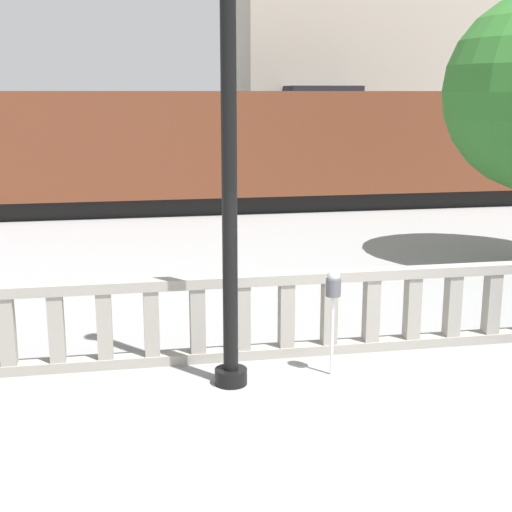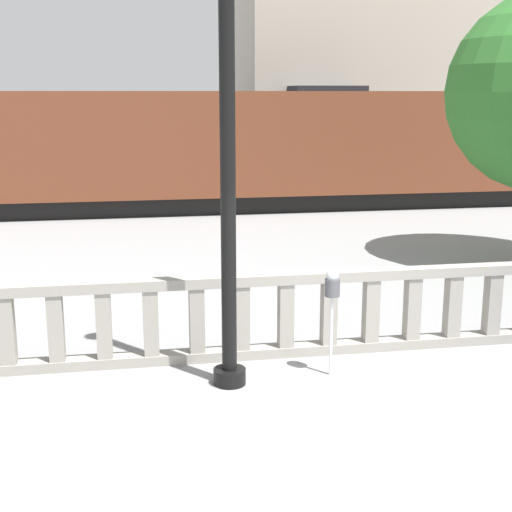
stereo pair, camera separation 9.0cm
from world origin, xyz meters
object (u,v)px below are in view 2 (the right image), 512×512
(parking_meter, at_px, (332,290))
(train_far, at_px, (98,140))
(train_near, at_px, (324,147))
(lamppost, at_px, (228,147))

(parking_meter, xyz_separation_m, train_far, (-3.70, 21.29, 0.58))
(train_near, bearing_deg, parking_meter, -105.00)
(lamppost, height_order, train_near, lamppost)
(train_far, bearing_deg, lamppost, -83.70)
(train_near, bearing_deg, train_far, 134.69)
(parking_meter, bearing_deg, train_far, 99.85)
(lamppost, distance_m, parking_meter, 2.26)
(lamppost, bearing_deg, train_near, 70.04)
(lamppost, xyz_separation_m, parking_meter, (1.34, 0.07, -1.82))
(parking_meter, bearing_deg, lamppost, -177.14)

